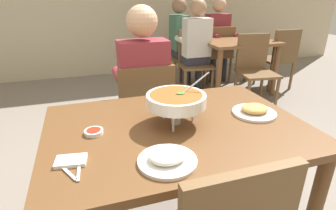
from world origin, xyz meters
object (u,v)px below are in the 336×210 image
object	(u,v)px
chair_bg_left	(186,52)
chair_bg_window	(280,56)
curry_bowl	(177,100)
rice_plate	(167,158)
chair_bg_right	(218,51)
chair_bg_corner	(255,66)
chair_diner_main	(145,112)
dining_table_far	(236,50)
dining_table_main	(177,143)
diner_main	(143,82)
sauce_dish	(94,132)
appetizer_plate	(254,111)
chair_bg_middle	(194,59)
patron_bg_right	(218,35)
patron_bg_middle	(196,43)
patron_bg_left	(181,37)

from	to	relation	value
chair_bg_left	chair_bg_window	xyz separation A→B (m)	(1.24, -0.66, 0.00)
curry_bowl	rice_plate	distance (m)	0.37
chair_bg_right	chair_bg_corner	world-z (taller)	same
curry_bowl	chair_bg_left	world-z (taller)	curry_bowl
rice_plate	chair_bg_right	xyz separation A→B (m)	(1.79, 2.94, -0.27)
chair_diner_main	dining_table_far	bearing A→B (deg)	40.58
chair_bg_right	curry_bowl	bearing A→B (deg)	-121.96
dining_table_main	diner_main	world-z (taller)	diner_main
curry_bowl	sauce_dish	bearing A→B (deg)	177.96
appetizer_plate	chair_bg_left	world-z (taller)	chair_bg_left
rice_plate	chair_bg_middle	size ratio (longest dim) A/B	0.27
dining_table_far	chair_bg_left	distance (m)	0.80
chair_bg_left	patron_bg_right	bearing A→B (deg)	0.28
appetizer_plate	chair_bg_left	bearing A→B (deg)	76.25
appetizer_plate	chair_bg_window	size ratio (longest dim) A/B	0.27
diner_main	patron_bg_middle	distance (m)	1.82
rice_plate	curry_bowl	bearing A→B (deg)	64.40
dining_table_far	chair_bg_window	xyz separation A→B (m)	(0.68, -0.11, -0.11)
dining_table_far	patron_bg_left	distance (m)	0.85
chair_diner_main	sauce_dish	xyz separation A→B (m)	(-0.41, -0.71, 0.26)
chair_diner_main	dining_table_main	bearing A→B (deg)	-90.00
chair_diner_main	chair_bg_left	xyz separation A→B (m)	(1.13, 2.00, 0.00)
sauce_dish	chair_bg_corner	bearing A→B (deg)	38.61
rice_plate	chair_bg_corner	xyz separation A→B (m)	(1.81, 1.99, -0.27)
chair_bg_right	patron_bg_middle	bearing A→B (deg)	-144.88
chair_diner_main	rice_plate	world-z (taller)	chair_diner_main
chair_diner_main	rice_plate	distance (m)	1.09
chair_bg_right	patron_bg_left	world-z (taller)	patron_bg_left
sauce_dish	chair_bg_right	distance (m)	3.34
curry_bowl	diner_main	bearing A→B (deg)	90.32
rice_plate	dining_table_far	distance (m)	3.10
patron_bg_left	patron_bg_right	bearing A→B (deg)	2.08
dining_table_far	chair_bg_window	world-z (taller)	chair_bg_window
sauce_dish	chair_bg_left	size ratio (longest dim) A/B	0.10
rice_plate	chair_bg_middle	bearing A→B (deg)	64.63
chair_diner_main	dining_table_far	size ratio (longest dim) A/B	0.90
chair_bg_window	dining_table_far	bearing A→B (deg)	171.11
dining_table_far	patron_bg_left	size ratio (longest dim) A/B	0.76
chair_bg_middle	rice_plate	bearing A→B (deg)	-115.37
sauce_dish	chair_bg_right	bearing A→B (deg)	51.81
appetizer_plate	chair_bg_corner	world-z (taller)	chair_bg_corner
patron_bg_middle	sauce_dish	bearing A→B (deg)	-123.86
curry_bowl	patron_bg_middle	xyz separation A→B (m)	(1.07, 2.23, -0.14)
sauce_dish	chair_bg_corner	world-z (taller)	chair_bg_corner
rice_plate	patron_bg_middle	bearing A→B (deg)	64.38
chair_bg_middle	sauce_dish	bearing A→B (deg)	-123.43
chair_bg_corner	patron_bg_left	world-z (taller)	patron_bg_left
chair_bg_middle	patron_bg_middle	bearing A→B (deg)	-103.06
dining_table_far	chair_bg_right	bearing A→B (deg)	95.46
diner_main	chair_bg_corner	xyz separation A→B (m)	(1.66, 0.91, -0.24)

